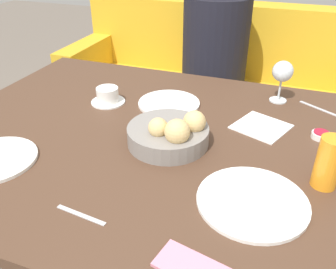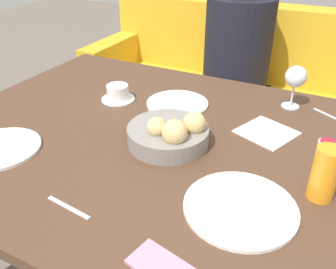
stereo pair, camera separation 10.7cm
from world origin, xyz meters
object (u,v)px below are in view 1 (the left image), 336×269
at_px(jam_bowl_berry, 321,135).
at_px(fork_silver, 322,110).
at_px(seated_person, 213,80).
at_px(plate_far_center, 169,103).
at_px(couch, 212,99).
at_px(juice_glass, 329,163).
at_px(napkin, 261,127).
at_px(wine_glass, 283,73).
at_px(coffee_cup, 108,96).
at_px(spoon_coffee, 80,215).
at_px(plate_near_right, 252,201).
at_px(bread_basket, 170,134).
at_px(cell_phone, 193,269).

relative_size(jam_bowl_berry, fork_silver, 0.36).
bearing_deg(seated_person, plate_far_center, -88.59).
height_order(couch, juice_glass, couch).
bearing_deg(fork_silver, napkin, -133.09).
height_order(couch, napkin, couch).
xyz_separation_m(seated_person, wine_glass, (0.40, -0.64, 0.33)).
bearing_deg(coffee_cup, spoon_coffee, -67.78).
bearing_deg(plate_near_right, fork_silver, 74.65).
xyz_separation_m(plate_far_center, jam_bowl_berry, (0.53, -0.06, 0.01)).
bearing_deg(spoon_coffee, juice_glass, 30.60).
distance_m(seated_person, coffee_cup, 0.93).
distance_m(bread_basket, plate_far_center, 0.28).
distance_m(plate_far_center, coffee_cup, 0.23).
relative_size(jam_bowl_berry, napkin, 0.27).
bearing_deg(bread_basket, seated_person, 96.30).
height_order(jam_bowl_berry, spoon_coffee, jam_bowl_berry).
relative_size(wine_glass, cell_phone, 0.96).
bearing_deg(cell_phone, coffee_cup, 130.18).
relative_size(fork_silver, spoon_coffee, 1.17).
bearing_deg(seated_person, coffee_cup, -102.90).
bearing_deg(spoon_coffee, cell_phone, -10.74).
xyz_separation_m(bread_basket, juice_glass, (0.43, -0.05, 0.03)).
height_order(wine_glass, cell_phone, wine_glass).
bearing_deg(napkin, juice_glass, -53.15).
relative_size(plate_far_center, fork_silver, 1.44).
xyz_separation_m(plate_far_center, napkin, (0.34, -0.06, -0.00)).
bearing_deg(bread_basket, cell_phone, -64.60).
relative_size(couch, seated_person, 1.49).
bearing_deg(fork_silver, spoon_coffee, -124.58).
relative_size(bread_basket, plate_far_center, 1.08).
relative_size(couch, bread_basket, 7.34).
relative_size(seated_person, juice_glass, 8.77).
relative_size(juice_glass, cell_phone, 0.86).
bearing_deg(coffee_cup, seated_person, 77.10).
relative_size(wine_glass, spoon_coffee, 1.16).
xyz_separation_m(bread_basket, cell_phone, (0.20, -0.41, -0.03)).
height_order(coffee_cup, cell_phone, coffee_cup).
distance_m(spoon_coffee, cell_phone, 0.29).
distance_m(fork_silver, spoon_coffee, 0.93).
xyz_separation_m(plate_near_right, plate_far_center, (-0.37, 0.44, 0.00)).
bearing_deg(cell_phone, juice_glass, 56.95).
bearing_deg(couch, seated_person, -78.24).
distance_m(bread_basket, fork_silver, 0.59).
distance_m(seated_person, wine_glass, 0.82).
relative_size(seated_person, spoon_coffee, 9.02).
xyz_separation_m(bread_basket, wine_glass, (0.28, 0.43, 0.07)).
height_order(bread_basket, juice_glass, juice_glass).
height_order(couch, spoon_coffee, couch).
relative_size(couch, juice_glass, 13.04).
bearing_deg(wine_glass, couch, 118.40).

